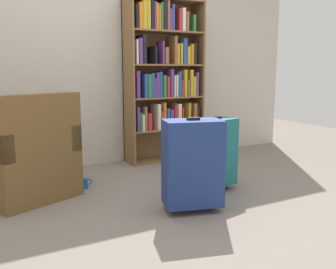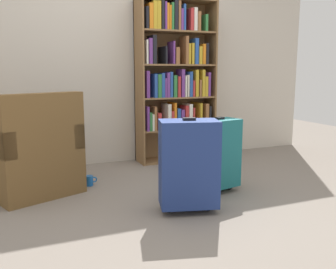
# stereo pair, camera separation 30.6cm
# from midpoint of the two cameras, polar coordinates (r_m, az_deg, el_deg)

# --- Properties ---
(ground_plane) EXTENTS (9.49, 9.49, 0.00)m
(ground_plane) POSITION_cam_midpoint_polar(r_m,az_deg,el_deg) (2.92, -2.60, -11.96)
(ground_plane) COLOR slate
(back_wall) EXTENTS (5.43, 0.10, 2.60)m
(back_wall) POSITION_cam_midpoint_polar(r_m,az_deg,el_deg) (4.39, -13.15, 12.44)
(back_wall) COLOR beige
(back_wall) RESTS_ON ground
(bookshelf) EXTENTS (0.93, 0.32, 1.89)m
(bookshelf) POSITION_cam_midpoint_polar(r_m,az_deg,el_deg) (4.43, -2.70, 9.15)
(bookshelf) COLOR brown
(bookshelf) RESTS_ON ground
(armchair) EXTENTS (0.91, 0.91, 0.90)m
(armchair) POSITION_cam_midpoint_polar(r_m,az_deg,el_deg) (3.44, -23.32, -3.84)
(armchair) COLOR brown
(armchair) RESTS_ON ground
(mug) EXTENTS (0.12, 0.08, 0.10)m
(mug) POSITION_cam_midpoint_polar(r_m,az_deg,el_deg) (3.59, -15.17, -7.24)
(mug) COLOR #1959A5
(mug) RESTS_ON ground
(suitcase_navy_blue) EXTENTS (0.49, 0.37, 0.73)m
(suitcase_navy_blue) POSITION_cam_midpoint_polar(r_m,az_deg,el_deg) (2.85, 0.74, -4.43)
(suitcase_navy_blue) COLOR navy
(suitcase_navy_blue) RESTS_ON ground
(suitcase_teal) EXTENTS (0.39, 0.27, 0.68)m
(suitcase_teal) POSITION_cam_midpoint_polar(r_m,az_deg,el_deg) (3.35, 4.87, -2.77)
(suitcase_teal) COLOR #19666B
(suitcase_teal) RESTS_ON ground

